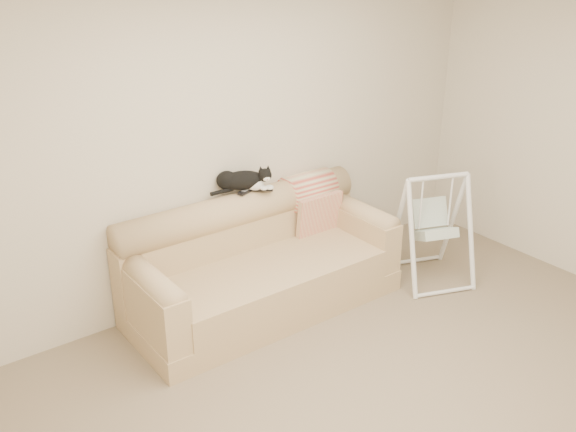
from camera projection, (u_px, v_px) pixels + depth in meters
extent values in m
plane|color=#766656|center=(407.00, 405.00, 4.15)|extent=(5.00, 5.00, 0.00)
cube|color=beige|center=(235.00, 140.00, 5.10)|extent=(5.00, 0.04, 2.60)
cube|color=tan|center=(265.00, 298.00, 5.22)|extent=(2.20, 0.90, 0.18)
cube|color=tan|center=(273.00, 280.00, 5.05)|extent=(1.80, 0.68, 0.24)
cube|color=tan|center=(241.00, 245.00, 5.33)|extent=(2.20, 0.22, 0.50)
cylinder|color=tan|center=(240.00, 209.00, 5.20)|extent=(2.16, 0.28, 0.28)
cube|color=tan|center=(151.00, 304.00, 4.55)|extent=(0.20, 0.88, 0.42)
cylinder|color=tan|center=(148.00, 278.00, 4.47)|extent=(0.18, 0.84, 0.18)
cube|color=tan|center=(357.00, 233.00, 5.64)|extent=(0.20, 0.88, 0.42)
cylinder|color=tan|center=(358.00, 211.00, 5.55)|extent=(0.18, 0.84, 0.18)
cube|color=black|center=(247.00, 191.00, 5.16)|extent=(0.19, 0.11, 0.02)
cube|color=gray|center=(246.00, 189.00, 5.15)|extent=(0.11, 0.07, 0.01)
cube|color=black|center=(262.00, 189.00, 5.19)|extent=(0.16, 0.14, 0.02)
ellipsoid|color=black|center=(243.00, 180.00, 5.13)|extent=(0.40, 0.29, 0.15)
ellipsoid|color=black|center=(227.00, 180.00, 5.11)|extent=(0.21, 0.20, 0.15)
ellipsoid|color=white|center=(255.00, 184.00, 5.15)|extent=(0.16, 0.14, 0.11)
ellipsoid|color=black|center=(265.00, 175.00, 5.13)|extent=(0.15, 0.15, 0.11)
ellipsoid|color=white|center=(267.00, 179.00, 5.10)|extent=(0.07, 0.07, 0.04)
sphere|color=#BF7272|center=(267.00, 180.00, 5.08)|extent=(0.01, 0.01, 0.01)
cone|color=black|center=(261.00, 169.00, 5.11)|extent=(0.05, 0.06, 0.05)
cone|color=black|center=(268.00, 168.00, 5.12)|extent=(0.07, 0.07, 0.05)
sphere|color=#9C651D|center=(264.00, 176.00, 5.09)|extent=(0.02, 0.02, 0.02)
sphere|color=#9C651D|center=(268.00, 176.00, 5.09)|extent=(0.02, 0.02, 0.02)
ellipsoid|color=white|center=(264.00, 188.00, 5.14)|extent=(0.09, 0.10, 0.03)
ellipsoid|color=white|center=(270.00, 187.00, 5.15)|extent=(0.09, 0.10, 0.03)
cylinder|color=black|center=(222.00, 192.00, 5.07)|extent=(0.20, 0.04, 0.03)
cylinder|color=#CB4D40|center=(307.00, 191.00, 5.58)|extent=(0.45, 0.33, 0.33)
cube|color=#CB4D40|center=(319.00, 218.00, 5.53)|extent=(0.45, 0.09, 0.42)
cylinder|color=white|center=(412.00, 240.00, 5.32)|extent=(0.16, 0.33, 0.96)
cylinder|color=white|center=(397.00, 226.00, 5.58)|extent=(0.16, 0.33, 0.96)
cylinder|color=white|center=(471.00, 232.00, 5.46)|extent=(0.16, 0.33, 0.96)
cylinder|color=white|center=(453.00, 219.00, 5.72)|extent=(0.16, 0.33, 0.96)
cylinder|color=white|center=(438.00, 177.00, 5.33)|extent=(0.53, 0.23, 0.04)
cylinder|color=white|center=(445.00, 292.00, 5.44)|extent=(0.53, 0.22, 0.03)
cylinder|color=white|center=(414.00, 261.00, 5.96)|extent=(0.53, 0.22, 0.03)
cube|color=white|center=(435.00, 234.00, 5.50)|extent=(0.40, 0.38, 0.18)
cube|color=white|center=(429.00, 212.00, 5.56)|extent=(0.35, 0.25, 0.25)
cylinder|color=white|center=(421.00, 204.00, 5.38)|extent=(0.02, 0.02, 0.45)
cylinder|color=white|center=(450.00, 201.00, 5.45)|extent=(0.02, 0.02, 0.45)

